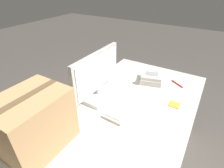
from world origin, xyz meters
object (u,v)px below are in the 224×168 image
(monitor, at_px, (97,78))
(keyboard, at_px, (127,103))
(cardboard_box, at_px, (34,122))
(sticky_note_pad, at_px, (174,105))
(spoon, at_px, (154,70))
(desk_phone, at_px, (151,79))
(pen_marker, at_px, (177,84))

(monitor, relative_size, keyboard, 1.17)
(cardboard_box, bearing_deg, sticky_note_pad, -36.95)
(spoon, distance_m, cardboard_box, 1.28)
(keyboard, relative_size, desk_phone, 1.97)
(keyboard, height_order, sticky_note_pad, keyboard)
(keyboard, height_order, pen_marker, keyboard)
(cardboard_box, height_order, pen_marker, cardboard_box)
(monitor, relative_size, spoon, 3.53)
(desk_phone, bearing_deg, keyboard, 159.84)
(sticky_note_pad, bearing_deg, monitor, 110.13)
(sticky_note_pad, bearing_deg, desk_phone, 49.82)
(keyboard, bearing_deg, pen_marker, -25.06)
(cardboard_box, xyz_separation_m, sticky_note_pad, (0.77, -0.58, -0.16))
(pen_marker, height_order, sticky_note_pad, pen_marker)
(monitor, distance_m, cardboard_box, 0.56)
(desk_phone, bearing_deg, pen_marker, -84.18)
(pen_marker, distance_m, sticky_note_pad, 0.32)
(monitor, height_order, pen_marker, monitor)
(pen_marker, bearing_deg, desk_phone, -124.65)
(desk_phone, relative_size, sticky_note_pad, 3.06)
(cardboard_box, bearing_deg, desk_phone, -16.92)
(desk_phone, relative_size, cardboard_box, 0.63)
(pen_marker, bearing_deg, monitor, -99.80)
(keyboard, bearing_deg, spoon, 3.33)
(monitor, height_order, keyboard, monitor)
(spoon, bearing_deg, cardboard_box, -92.50)
(keyboard, distance_m, pen_marker, 0.56)
(spoon, relative_size, sticky_note_pad, 2.01)
(desk_phone, distance_m, spoon, 0.24)
(desk_phone, relative_size, pen_marker, 1.98)
(monitor, distance_m, keyboard, 0.30)
(spoon, distance_m, sticky_note_pad, 0.57)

